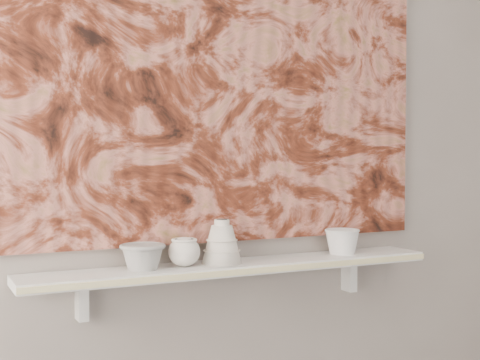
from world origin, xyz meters
TOP-DOWN VIEW (x-y plane):
  - wall_back at (0.00, 1.60)m, footprint 3.60×0.00m
  - shelf at (0.00, 1.51)m, footprint 1.40×0.18m
  - shelf_stripe at (0.00, 1.41)m, footprint 1.40×0.01m
  - bracket_left at (-0.49, 1.57)m, footprint 0.03×0.06m
  - bracket_right at (0.49, 1.57)m, footprint 0.03×0.06m
  - painting at (0.00, 1.59)m, footprint 1.50×0.02m
  - house_motif at (0.45, 1.57)m, footprint 0.09×0.00m
  - bowl_grey at (-0.32, 1.51)m, footprint 0.18×0.18m
  - cup_cream at (-0.18, 1.51)m, footprint 0.12×0.12m
  - bell_vessel at (-0.05, 1.51)m, footprint 0.17×0.17m
  - bowl_white at (0.41, 1.51)m, footprint 0.16×0.16m

SIDE VIEW (x-z plane):
  - bracket_left at x=-0.49m, z-range 0.78..0.90m
  - bracket_right at x=0.49m, z-range 0.78..0.90m
  - shelf at x=0.00m, z-range 0.90..0.93m
  - shelf_stripe at x=0.00m, z-range 0.91..0.92m
  - bowl_grey at x=-0.32m, z-range 0.93..1.01m
  - bowl_white at x=0.41m, z-range 0.93..1.02m
  - cup_cream at x=-0.18m, z-range 0.93..1.02m
  - bell_vessel at x=-0.05m, z-range 0.93..1.07m
  - house_motif at x=0.45m, z-range 1.19..1.27m
  - wall_back at x=0.00m, z-range -0.45..3.15m
  - painting at x=0.00m, z-range 0.99..2.09m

